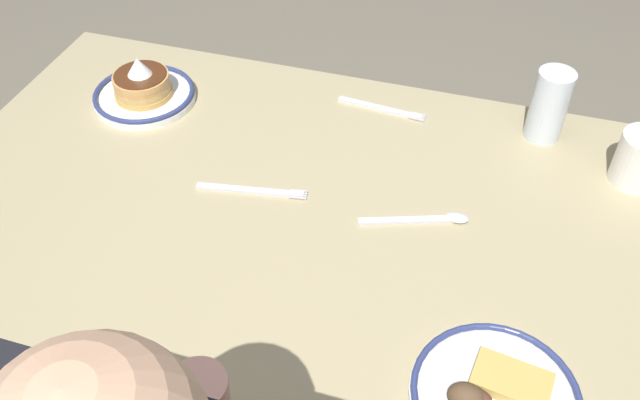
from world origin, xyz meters
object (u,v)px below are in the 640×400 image
(tea_spoon, at_px, (429,219))
(fork_near, at_px, (382,108))
(plate_center_pancakes, at_px, (493,396))
(fork_far, at_px, (252,191))
(drinking_glass, at_px, (548,108))
(plate_near_main, at_px, (143,90))

(tea_spoon, bearing_deg, fork_near, -62.46)
(plate_center_pancakes, distance_m, fork_near, 0.68)
(fork_far, distance_m, tea_spoon, 0.32)
(plate_center_pancakes, height_order, drinking_glass, drinking_glass)
(drinking_glass, xyz_separation_m, tea_spoon, (0.17, 0.30, -0.06))
(drinking_glass, bearing_deg, plate_center_pancakes, 87.64)
(fork_near, xyz_separation_m, tea_spoon, (-0.15, 0.29, 0.00))
(drinking_glass, xyz_separation_m, fork_far, (0.49, 0.32, -0.06))
(drinking_glass, relative_size, fork_far, 0.71)
(plate_center_pancakes, bearing_deg, fork_far, -32.81)
(plate_center_pancakes, height_order, tea_spoon, plate_center_pancakes)
(fork_near, relative_size, fork_far, 0.93)
(fork_near, height_order, fork_far, same)
(plate_near_main, xyz_separation_m, tea_spoon, (-0.64, 0.18, -0.02))
(plate_near_main, relative_size, plate_center_pancakes, 0.91)
(plate_near_main, relative_size, fork_far, 1.04)
(plate_center_pancakes, distance_m, fork_far, 0.55)
(plate_center_pancakes, relative_size, drinking_glass, 1.62)
(plate_center_pancakes, xyz_separation_m, drinking_glass, (-0.03, -0.62, 0.05))
(plate_center_pancakes, bearing_deg, drinking_glass, -92.36)
(plate_center_pancakes, relative_size, fork_near, 1.24)
(plate_center_pancakes, height_order, fork_near, plate_center_pancakes)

